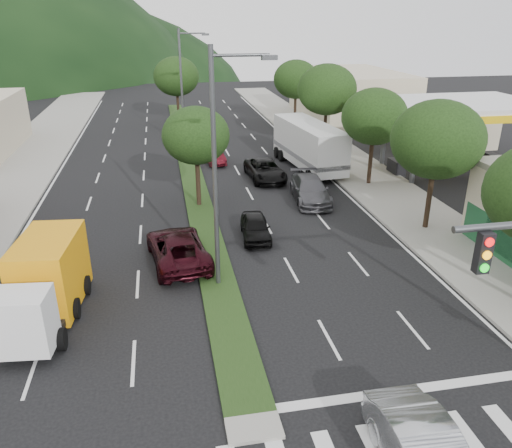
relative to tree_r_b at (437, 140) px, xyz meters
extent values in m
plane|color=black|center=(-12.00, -12.00, -5.04)|extent=(160.00, 160.00, 0.00)
cube|color=gray|center=(0.50, 13.00, -4.96)|extent=(5.00, 90.00, 0.15)
cube|color=gray|center=(-25.00, 13.00, -4.96)|extent=(6.00, 90.00, 0.15)
cube|color=#1C3112|center=(-12.00, 16.00, -4.98)|extent=(1.60, 56.00, 0.12)
cube|color=black|center=(-6.60, -13.65, 0.66)|extent=(0.35, 0.25, 1.05)
cube|color=silver|center=(7.00, 10.00, -0.04)|extent=(12.00, 8.00, 0.50)
cube|color=#E3B60B|center=(7.00, 10.00, -0.39)|extent=(12.20, 8.20, 0.50)
cylinder|color=#47494C|center=(3.00, 7.50, -2.74)|extent=(0.36, 0.36, 4.60)
cylinder|color=#47494C|center=(3.00, 12.50, -2.74)|extent=(0.36, 0.36, 4.60)
cylinder|color=#47494C|center=(11.00, 12.50, -2.74)|extent=(0.36, 0.36, 4.60)
cube|color=black|center=(3.00, 10.00, -4.49)|extent=(0.80, 1.60, 1.10)
cube|color=black|center=(11.00, 10.00, -4.49)|extent=(0.80, 1.60, 1.10)
cube|color=beige|center=(7.50, 32.00, -2.44)|extent=(10.00, 16.00, 5.20)
cylinder|color=black|center=(0.00, 0.00, -2.98)|extent=(0.28, 0.28, 3.81)
ellipsoid|color=black|center=(0.00, 0.00, 0.01)|extent=(4.80, 4.80, 4.08)
cylinder|color=black|center=(0.00, 8.00, -3.09)|extent=(0.28, 0.28, 3.58)
ellipsoid|color=black|center=(0.00, 8.00, -0.28)|extent=(4.40, 4.40, 3.74)
cylinder|color=black|center=(0.00, 18.00, -2.93)|extent=(0.28, 0.28, 3.92)
ellipsoid|color=black|center=(0.00, 18.00, 0.15)|extent=(5.00, 5.00, 4.25)
cylinder|color=black|center=(0.00, 28.00, -3.04)|extent=(0.28, 0.28, 3.70)
ellipsoid|color=black|center=(0.00, 28.00, -0.13)|extent=(4.60, 4.60, 3.91)
cylinder|color=black|center=(-12.00, 6.00, -3.24)|extent=(0.28, 0.28, 3.36)
ellipsoid|color=black|center=(-12.00, 6.00, -0.60)|extent=(4.00, 4.00, 3.40)
cylinder|color=black|center=(-12.00, 32.00, -3.01)|extent=(0.28, 0.28, 3.81)
ellipsoid|color=black|center=(-12.00, 32.00, -0.02)|extent=(4.80, 4.80, 4.08)
cylinder|color=#47494C|center=(-12.00, -4.00, -0.04)|extent=(0.20, 0.20, 10.00)
cylinder|color=#47494C|center=(-10.90, -4.00, 4.56)|extent=(2.20, 0.12, 0.12)
cube|color=#47494C|center=(-9.80, -4.00, 4.46)|extent=(0.60, 0.25, 0.18)
cylinder|color=#47494C|center=(-12.00, 21.00, -0.04)|extent=(0.20, 0.20, 10.00)
cylinder|color=#47494C|center=(-10.90, 21.00, 4.56)|extent=(2.20, 0.12, 0.12)
cube|color=#47494C|center=(-9.80, 21.00, 4.46)|extent=(0.60, 0.25, 0.18)
imported|color=black|center=(-13.62, -1.45, -4.28)|extent=(3.19, 5.69, 1.50)
imported|color=black|center=(-9.46, 0.61, -4.42)|extent=(1.74, 3.72, 1.23)
imported|color=#49494E|center=(-4.97, 5.61, -4.29)|extent=(2.61, 5.35, 1.50)
imported|color=#470B13|center=(-9.97, 15.61, -4.44)|extent=(1.66, 3.75, 1.20)
imported|color=black|center=(-6.84, 10.61, -4.34)|extent=(2.52, 5.09, 1.39)
cube|color=white|center=(-19.07, -7.80, -3.57)|extent=(2.15, 1.67, 2.11)
cube|color=orange|center=(-18.71, -4.42, -3.48)|extent=(2.50, 4.06, 2.85)
cube|color=black|center=(-18.79, -5.15, -4.62)|extent=(2.38, 5.49, 0.28)
cylinder|color=black|center=(-17.98, -7.52, -4.62)|extent=(0.36, 0.85, 0.83)
cylinder|color=black|center=(-20.08, -7.30, -4.62)|extent=(0.36, 0.85, 0.83)
cylinder|color=black|center=(-17.77, -5.53, -4.62)|extent=(0.36, 0.85, 0.83)
cylinder|color=black|center=(-19.87, -5.31, -4.62)|extent=(0.36, 0.85, 0.83)
cylinder|color=black|center=(-17.58, -3.72, -4.62)|extent=(0.36, 0.85, 0.83)
cylinder|color=black|center=(-19.68, -3.50, -4.62)|extent=(0.36, 0.85, 0.83)
cube|color=silver|center=(-3.00, 12.79, -3.08)|extent=(3.50, 9.27, 3.01)
cube|color=slate|center=(-3.00, 12.79, -3.83)|extent=(3.56, 9.27, 0.35)
cylinder|color=black|center=(-4.65, 16.25, -4.58)|extent=(0.45, 0.94, 0.90)
cylinder|color=black|center=(-2.15, 16.53, -4.58)|extent=(0.45, 0.94, 0.90)
cylinder|color=black|center=(-4.53, 15.17, -4.58)|extent=(0.45, 0.94, 0.90)
cylinder|color=black|center=(-2.03, 15.45, -4.58)|extent=(0.45, 0.94, 0.90)
cylinder|color=black|center=(-3.89, 9.42, -4.58)|extent=(0.45, 0.94, 0.90)
cylinder|color=black|center=(-1.39, 9.69, -4.58)|extent=(0.45, 0.94, 0.90)
camera|label=1|loc=(-13.99, -23.19, 5.92)|focal=35.00mm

